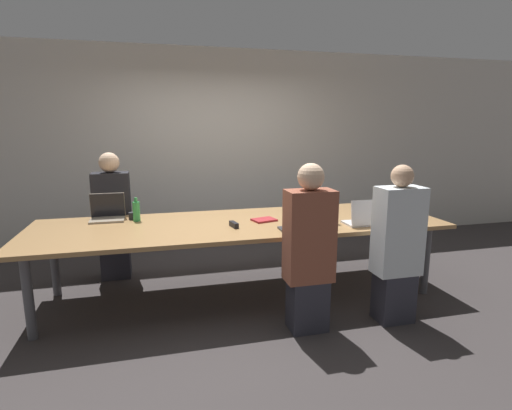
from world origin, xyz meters
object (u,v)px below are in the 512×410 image
Objects in this scene: cup_near_right at (380,217)px; stapler at (234,225)px; bottle_near_right at (333,212)px; person_far_left at (113,218)px; laptop_near_midright at (300,224)px; laptop_far_left at (107,212)px; cup_far_left at (132,216)px; bottle_far_left at (136,211)px; laptop_near_right at (363,218)px; person_near_right at (397,248)px; person_near_midright at (309,251)px.

stapler is (-1.49, 0.15, -0.02)m from cup_near_right.
bottle_near_right is at bearing 173.12° from cup_near_right.
person_far_left is at bearing 156.89° from cup_near_right.
stapler is (-0.56, 0.31, -0.05)m from laptop_near_midright.
laptop_far_left reaches higher than bottle_near_right.
cup_far_left is 0.31× the size of bottle_far_left.
bottle_near_right is 0.76× the size of laptop_near_midright.
person_far_left is at bearing -27.04° from laptop_near_right.
cup_near_right is 2.50m from bottle_far_left.
person_far_left reaches higher than person_near_right.
laptop_near_midright reaches higher than cup_near_right.
laptop_near_midright reaches higher than stapler.
cup_near_right is 0.27× the size of laptop_far_left.
person_near_midright reaches higher than cup_far_left.
person_near_right is 15.04× the size of cup_near_right.
laptop_far_left is at bearing 166.77° from cup_far_left.
bottle_near_right is at bearing -129.30° from person_near_midright.
person_far_left is at bearing -34.29° from person_near_right.
bottle_near_right is 0.79m from person_near_midright.
cup_far_left is at bearing -40.35° from person_near_midright.
laptop_far_left is at bearing 161.93° from bottle_near_right.
laptop_near_midright is (-0.68, -0.06, -0.00)m from laptop_near_right.
person_near_right reaches higher than stapler.
laptop_far_left is 0.33m from bottle_far_left.
person_near_right is 2.88m from laptop_far_left.
person_near_right reaches higher than laptop_near_midright.
bottle_far_left is at bearing -39.31° from person_near_midright.
laptop_far_left is at bearing -37.29° from person_near_midright.
laptop_far_left is (-2.46, 0.88, 0.00)m from laptop_near_right.
bottle_far_left is (-1.91, 0.58, -0.01)m from bottle_near_right.
laptop_far_left is 4.58× the size of cup_far_left.
laptop_far_left is at bearing 154.13° from bottle_far_left.
cup_near_right reaches higher than cup_far_left.
laptop_near_midright is 1.68m from bottle_far_left.
laptop_far_left is (-2.71, 0.78, 0.03)m from cup_near_right.
person_near_right is 0.88m from laptop_near_midright.
person_far_left reaches higher than bottle_near_right.
person_far_left is 9.32× the size of stapler.
person_near_midright reaches higher than laptop_near_right.
laptop_far_left is at bearing -19.68° from laptop_near_right.
person_near_midright reaches higher than bottle_far_left.
person_near_midright is at bearing -39.31° from bottle_far_left.
person_near_midright is at bearing -44.51° from person_far_left.
bottle_near_right is 0.75× the size of laptop_far_left.
laptop_far_left reaches higher than laptop_near_midright.
person_far_left reaches higher than laptop_near_right.
laptop_near_right is at bearing -32.36° from bottle_near_right.
laptop_near_right reaches higher than bottle_near_right.
bottle_far_left is (-1.48, 0.80, 0.03)m from laptop_near_midright.
bottle_near_right reaches higher than bottle_far_left.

